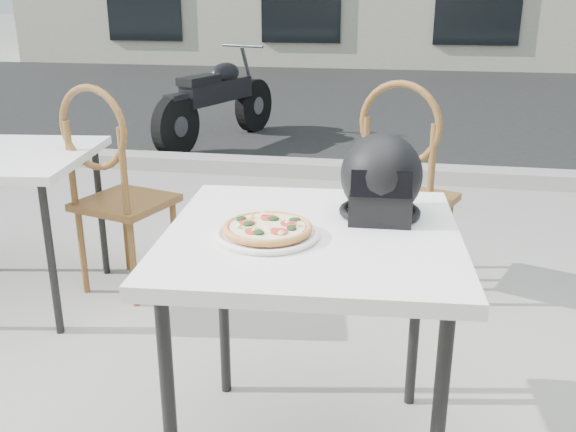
% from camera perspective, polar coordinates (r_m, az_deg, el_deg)
% --- Properties ---
extents(ground, '(80.00, 80.00, 0.00)m').
position_cam_1_polar(ground, '(2.70, -1.07, -13.86)').
color(ground, gray).
rests_on(ground, ground).
extents(street_asphalt, '(30.00, 8.00, 0.00)m').
position_cam_1_polar(street_asphalt, '(9.34, 7.57, 10.07)').
color(street_asphalt, black).
rests_on(street_asphalt, ground).
extents(curb, '(30.00, 0.25, 0.12)m').
position_cam_1_polar(curb, '(5.42, 5.21, 4.09)').
color(curb, gray).
rests_on(curb, ground).
extents(cafe_table_main, '(0.92, 0.92, 0.82)m').
position_cam_1_polar(cafe_table_main, '(1.91, 2.15, -3.38)').
color(cafe_table_main, silver).
rests_on(cafe_table_main, ground).
extents(plate, '(0.31, 0.31, 0.02)m').
position_cam_1_polar(plate, '(1.83, -1.82, -1.62)').
color(plate, white).
rests_on(plate, cafe_table_main).
extents(pizza, '(0.31, 0.31, 0.03)m').
position_cam_1_polar(pizza, '(1.82, -1.83, -1.03)').
color(pizza, '#D48F4D').
rests_on(pizza, plate).
extents(helmet, '(0.27, 0.28, 0.26)m').
position_cam_1_polar(helmet, '(1.99, 8.28, 3.13)').
color(helmet, black).
rests_on(helmet, cafe_table_main).
extents(cafe_chair_main, '(0.54, 0.54, 1.10)m').
position_cam_1_polar(cafe_chair_main, '(3.22, 10.30, 3.36)').
color(cafe_chair_main, brown).
rests_on(cafe_chair_main, ground).
extents(cafe_table_side, '(0.89, 0.89, 0.76)m').
position_cam_1_polar(cafe_table_side, '(3.34, -24.02, 4.01)').
color(cafe_table_side, silver).
rests_on(cafe_table_side, ground).
extents(cafe_chair_side, '(0.52, 0.52, 1.08)m').
position_cam_1_polar(cafe_chair_side, '(3.27, -15.32, 3.07)').
color(cafe_chair_side, brown).
rests_on(cafe_chair_side, ground).
extents(motorcycle, '(0.78, 1.85, 0.96)m').
position_cam_1_polar(motorcycle, '(6.65, -6.25, 10.05)').
color(motorcycle, black).
rests_on(motorcycle, street_asphalt).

